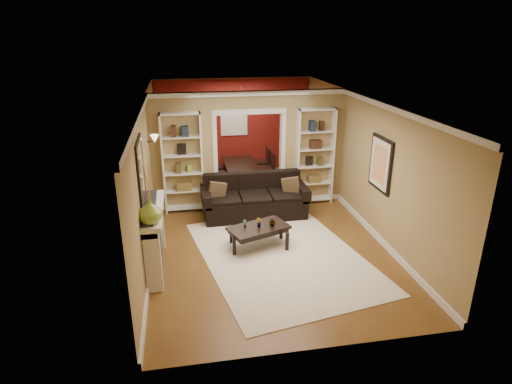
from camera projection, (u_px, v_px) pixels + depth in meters
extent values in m
plane|color=brown|center=(258.00, 224.00, 9.36)|extent=(8.00, 8.00, 0.00)
plane|color=white|center=(259.00, 99.00, 8.40)|extent=(8.00, 8.00, 0.00)
plane|color=#A48956|center=(234.00, 125.00, 12.56)|extent=(8.00, 0.00, 8.00)
plane|color=#A48956|center=(318.00, 260.00, 5.20)|extent=(8.00, 0.00, 8.00)
plane|color=#A48956|center=(147.00, 171.00, 8.51)|extent=(0.00, 8.00, 8.00)
plane|color=#A48956|center=(361.00, 159.00, 9.25)|extent=(0.00, 8.00, 8.00)
cube|color=#A48956|center=(249.00, 150.00, 9.98)|extent=(4.50, 0.15, 2.70)
cube|color=maroon|center=(234.00, 126.00, 12.54)|extent=(4.44, 0.04, 2.64)
cube|color=#8CA5CC|center=(234.00, 119.00, 12.42)|extent=(0.78, 0.03, 0.98)
cube|color=white|center=(281.00, 256.00, 8.02)|extent=(3.45, 4.34, 0.01)
cube|color=black|center=(255.00, 197.00, 9.61)|extent=(2.36, 1.02, 0.92)
cube|color=brown|center=(217.00, 192.00, 9.39)|extent=(0.39, 0.15, 0.38)
cube|color=brown|center=(291.00, 187.00, 9.66)|extent=(0.40, 0.25, 0.39)
cube|color=black|center=(259.00, 237.00, 8.29)|extent=(1.28, 0.97, 0.43)
imported|color=#336626|center=(245.00, 224.00, 8.14)|extent=(0.11, 0.10, 0.17)
imported|color=#336626|center=(259.00, 222.00, 8.18)|extent=(0.12, 0.12, 0.18)
imported|color=#336626|center=(272.00, 221.00, 8.22)|extent=(0.15, 0.15, 0.21)
cube|color=white|center=(183.00, 163.00, 9.64)|extent=(0.90, 0.30, 2.30)
cube|color=white|center=(315.00, 157.00, 10.15)|extent=(0.90, 0.30, 2.30)
cube|color=white|center=(156.00, 238.00, 7.43)|extent=(0.32, 1.70, 1.16)
imported|color=#84A836|center=(150.00, 211.00, 6.57)|extent=(0.42, 0.42, 0.40)
cube|color=silver|center=(141.00, 172.00, 6.97)|extent=(0.03, 0.95, 1.10)
cube|color=#FFE0A5|center=(152.00, 140.00, 8.86)|extent=(0.18, 0.18, 0.22)
cube|color=black|center=(380.00, 164.00, 8.25)|extent=(0.04, 0.85, 1.05)
imported|color=black|center=(242.00, 173.00, 11.78)|extent=(1.55, 0.86, 0.54)
cube|color=black|center=(223.00, 173.00, 11.37)|extent=(0.46, 0.46, 0.79)
cube|color=black|center=(263.00, 169.00, 11.53)|extent=(0.55, 0.55, 0.92)
cube|color=black|center=(221.00, 167.00, 11.93)|extent=(0.49, 0.49, 0.75)
cube|color=black|center=(259.00, 162.00, 12.08)|extent=(0.47, 0.47, 0.92)
cube|color=#3F241C|center=(240.00, 110.00, 11.12)|extent=(0.50, 0.50, 0.30)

